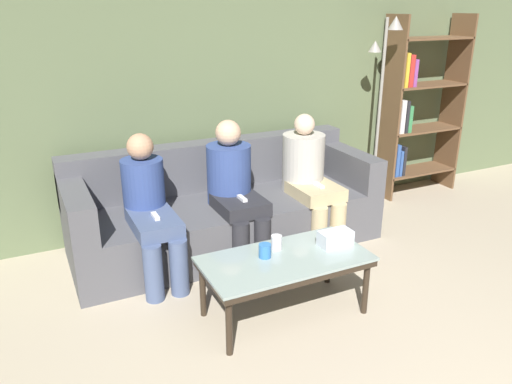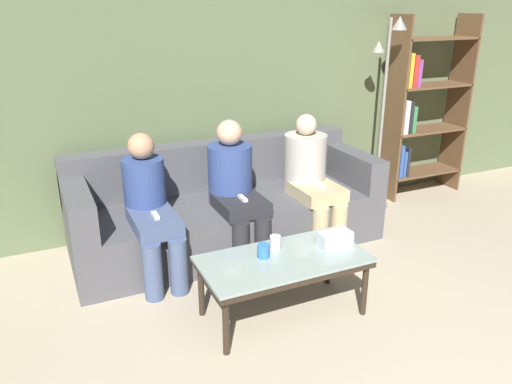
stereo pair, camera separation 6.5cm
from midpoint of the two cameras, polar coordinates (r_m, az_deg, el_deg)
wall_back at (r=4.38m, az=-7.00°, el=12.54°), size 12.00×0.06×2.60m
couch at (r=4.17m, az=-4.05°, el=-2.04°), size 2.51×0.90×0.82m
coffee_table at (r=3.18m, az=2.76°, el=-8.16°), size 1.06×0.53×0.42m
cup_near_left at (r=3.14m, az=0.43°, el=-6.73°), size 0.08×0.08×0.09m
cup_near_right at (r=3.24m, az=1.78°, el=-5.77°), size 0.07×0.07×0.09m
tissue_box at (r=3.33m, az=8.50°, el=-5.21°), size 0.22×0.12×0.13m
bookshelf at (r=5.41m, az=17.29°, el=9.01°), size 0.88×0.32×1.83m
standing_lamp at (r=4.91m, az=13.79°, el=10.76°), size 0.31×0.26×1.81m
seated_person_left_end at (r=3.67m, az=-12.60°, el=-1.47°), size 0.31×0.71×1.05m
seated_person_mid_left at (r=3.89m, az=-3.02°, el=0.72°), size 0.35×0.66×1.08m
seated_person_mid_right at (r=4.19m, az=5.61°, el=2.03°), size 0.36×0.66×1.07m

